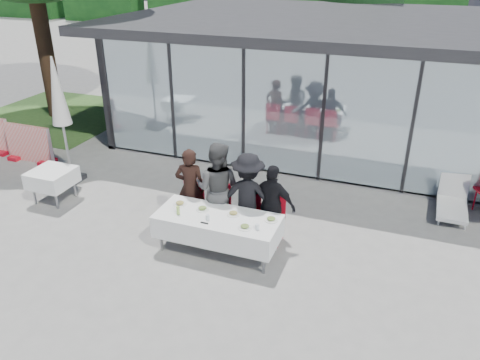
# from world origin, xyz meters

# --- Properties ---
(ground) EXTENTS (90.00, 90.00, 0.00)m
(ground) POSITION_xyz_m (0.00, 0.00, 0.00)
(ground) COLOR gray
(ground) RESTS_ON ground
(pavilion) EXTENTS (14.80, 8.80, 3.44)m
(pavilion) POSITION_xyz_m (2.00, 8.16, 2.15)
(pavilion) COLOR gray
(pavilion) RESTS_ON ground
(treeline) EXTENTS (62.50, 2.00, 4.40)m
(treeline) POSITION_xyz_m (-2.00, 28.00, 2.20)
(treeline) COLOR #123914
(treeline) RESTS_ON ground
(dining_table) EXTENTS (2.26, 0.96, 0.75)m
(dining_table) POSITION_xyz_m (-0.09, 0.41, 0.54)
(dining_table) COLOR white
(dining_table) RESTS_ON ground
(diner_a) EXTENTS (0.72, 0.72, 1.66)m
(diner_a) POSITION_xyz_m (-0.97, 1.12, 0.83)
(diner_a) COLOR black
(diner_a) RESTS_ON ground
(diner_chair_a) EXTENTS (0.44, 0.44, 0.97)m
(diner_chair_a) POSITION_xyz_m (-0.97, 1.16, 0.54)
(diner_chair_a) COLOR #AD0B1A
(diner_chair_a) RESTS_ON ground
(diner_b) EXTENTS (0.96, 0.96, 1.86)m
(diner_b) POSITION_xyz_m (-0.39, 1.12, 0.93)
(diner_b) COLOR #4E4E4E
(diner_b) RESTS_ON ground
(diner_chair_b) EXTENTS (0.44, 0.44, 0.97)m
(diner_chair_b) POSITION_xyz_m (-0.39, 1.16, 0.54)
(diner_chair_b) COLOR #AD0B1A
(diner_chair_b) RESTS_ON ground
(diner_c) EXTENTS (1.27, 1.27, 1.73)m
(diner_c) POSITION_xyz_m (0.24, 1.12, 0.87)
(diner_c) COLOR black
(diner_c) RESTS_ON ground
(diner_chair_c) EXTENTS (0.44, 0.44, 0.97)m
(diner_chair_c) POSITION_xyz_m (0.24, 1.16, 0.54)
(diner_chair_c) COLOR #AD0B1A
(diner_chair_c) RESTS_ON ground
(diner_d) EXTENTS (1.05, 1.05, 1.57)m
(diner_d) POSITION_xyz_m (0.73, 1.12, 0.78)
(diner_d) COLOR black
(diner_d) RESTS_ON ground
(diner_chair_d) EXTENTS (0.44, 0.44, 0.97)m
(diner_chair_d) POSITION_xyz_m (0.73, 1.16, 0.54)
(diner_chair_d) COLOR #AD0B1A
(diner_chair_d) RESTS_ON ground
(plate_a) EXTENTS (0.24, 0.24, 0.07)m
(plate_a) POSITION_xyz_m (-0.92, 0.56, 0.78)
(plate_a) COLOR white
(plate_a) RESTS_ON dining_table
(plate_b) EXTENTS (0.24, 0.24, 0.07)m
(plate_b) POSITION_xyz_m (-0.44, 0.52, 0.78)
(plate_b) COLOR white
(plate_b) RESTS_ON dining_table
(plate_c) EXTENTS (0.24, 0.24, 0.07)m
(plate_c) POSITION_xyz_m (0.16, 0.56, 0.78)
(plate_c) COLOR white
(plate_c) RESTS_ON dining_table
(plate_d) EXTENTS (0.24, 0.24, 0.07)m
(plate_d) POSITION_xyz_m (0.86, 0.60, 0.78)
(plate_d) COLOR white
(plate_d) RESTS_ON dining_table
(plate_extra) EXTENTS (0.24, 0.24, 0.07)m
(plate_extra) POSITION_xyz_m (0.51, 0.20, 0.78)
(plate_extra) COLOR white
(plate_extra) RESTS_ON dining_table
(juice_bottle) EXTENTS (0.06, 0.06, 0.16)m
(juice_bottle) POSITION_xyz_m (-0.79, 0.23, 0.83)
(juice_bottle) COLOR #97C050
(juice_bottle) RESTS_ON dining_table
(drinking_glasses) EXTENTS (0.99, 0.08, 0.10)m
(drinking_glasses) POSITION_xyz_m (0.26, 0.23, 0.80)
(drinking_glasses) COLOR silver
(drinking_glasses) RESTS_ON dining_table
(folded_eyeglasses) EXTENTS (0.14, 0.03, 0.01)m
(folded_eyeglasses) POSITION_xyz_m (-0.21, 0.10, 0.76)
(folded_eyeglasses) COLOR black
(folded_eyeglasses) RESTS_ON dining_table
(spare_table_left) EXTENTS (0.86, 0.86, 0.74)m
(spare_table_left) POSITION_xyz_m (-4.30, 0.97, 0.55)
(spare_table_left) COLOR white
(spare_table_left) RESTS_ON ground
(market_umbrella) EXTENTS (0.50, 0.50, 3.00)m
(market_umbrella) POSITION_xyz_m (-4.63, 1.94, 2.01)
(market_umbrella) COLOR black
(market_umbrella) RESTS_ON ground
(lounger) EXTENTS (0.63, 1.35, 0.72)m
(lounger) POSITION_xyz_m (4.02, 3.56, 0.26)
(lounger) COLOR silver
(lounger) RESTS_ON ground
(grass_patch) EXTENTS (5.00, 5.00, 0.02)m
(grass_patch) POSITION_xyz_m (-8.50, 6.00, 0.01)
(grass_patch) COLOR #385926
(grass_patch) RESTS_ON ground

